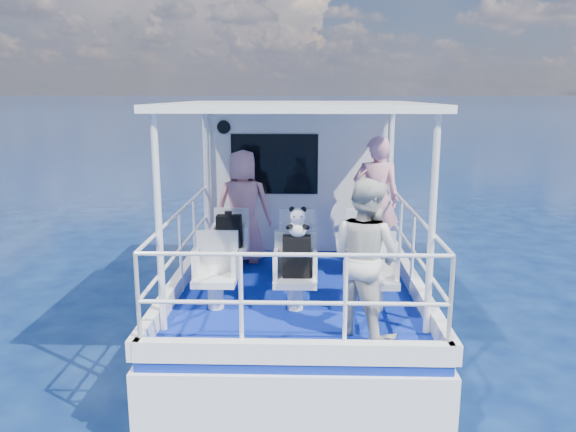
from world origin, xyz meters
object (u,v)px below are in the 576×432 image
object	(u,v)px
passenger_port_fwd	(243,207)
panda	(298,222)
backpack_center	(297,256)
passenger_stbd_aft	(365,257)

from	to	relation	value
passenger_port_fwd	panda	size ratio (longest dim) A/B	4.83
backpack_center	passenger_stbd_aft	bearing A→B (deg)	-42.68
passenger_port_fwd	backpack_center	size ratio (longest dim) A/B	3.48
passenger_stbd_aft	panda	bearing A→B (deg)	1.88
passenger_port_fwd	backpack_center	xyz separation A→B (m)	(0.79, -1.81, -0.20)
passenger_stbd_aft	backpack_center	world-z (taller)	passenger_stbd_aft
passenger_stbd_aft	panda	size ratio (longest dim) A/B	4.75
passenger_port_fwd	panda	distance (m)	2.01
panda	passenger_stbd_aft	bearing A→B (deg)	-41.97
passenger_stbd_aft	panda	distance (m)	0.94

